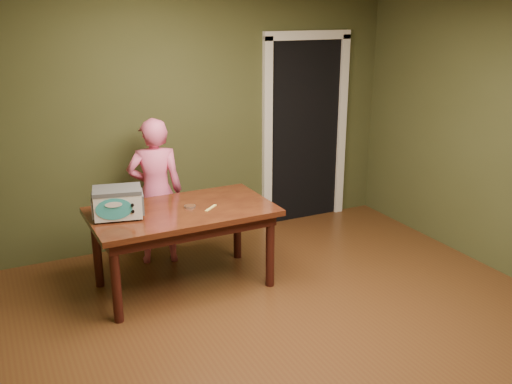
# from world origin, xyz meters

# --- Properties ---
(floor) EXTENTS (5.00, 5.00, 0.00)m
(floor) POSITION_xyz_m (0.00, 0.00, 0.00)
(floor) COLOR #503017
(floor) RESTS_ON ground
(room_shell) EXTENTS (4.52, 5.02, 2.61)m
(room_shell) POSITION_xyz_m (0.00, 0.00, 1.71)
(room_shell) COLOR #404525
(room_shell) RESTS_ON ground
(doorway) EXTENTS (1.10, 0.66, 2.25)m
(doorway) POSITION_xyz_m (1.30, 2.78, 1.06)
(doorway) COLOR black
(doorway) RESTS_ON ground
(dining_table) EXTENTS (1.61, 0.92, 0.75)m
(dining_table) POSITION_xyz_m (-0.59, 1.41, 0.65)
(dining_table) COLOR #36140C
(dining_table) RESTS_ON floor
(toy_oven) EXTENTS (0.47, 0.36, 0.26)m
(toy_oven) POSITION_xyz_m (-1.14, 1.44, 0.89)
(toy_oven) COLOR #4C4F54
(toy_oven) RESTS_ON dining_table
(baking_pan) EXTENTS (0.10, 0.10, 0.02)m
(baking_pan) POSITION_xyz_m (-0.52, 1.40, 0.76)
(baking_pan) COLOR silver
(baking_pan) RESTS_ON dining_table
(spatula) EXTENTS (0.15, 0.14, 0.01)m
(spatula) POSITION_xyz_m (-0.36, 1.31, 0.75)
(spatula) COLOR #F3DD69
(spatula) RESTS_ON dining_table
(child) EXTENTS (0.60, 0.46, 1.46)m
(child) POSITION_xyz_m (-0.64, 2.05, 0.73)
(child) COLOR #E9608F
(child) RESTS_ON floor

